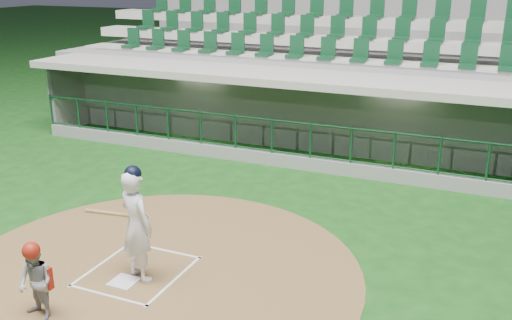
# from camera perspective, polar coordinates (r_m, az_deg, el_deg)

# --- Properties ---
(ground) EXTENTS (120.00, 120.00, 0.00)m
(ground) POSITION_cam_1_polar(r_m,az_deg,el_deg) (10.53, -10.80, -10.19)
(ground) COLOR #134212
(ground) RESTS_ON ground
(dirt_circle) EXTENTS (7.20, 7.20, 0.01)m
(dirt_circle) POSITION_cam_1_polar(r_m,az_deg,el_deg) (10.23, -10.02, -11.01)
(dirt_circle) COLOR brown
(dirt_circle) RESTS_ON ground
(home_plate) EXTENTS (0.43, 0.43, 0.02)m
(home_plate) POSITION_cam_1_polar(r_m,az_deg,el_deg) (10.03, -13.07, -11.77)
(home_plate) COLOR silver
(home_plate) RESTS_ON dirt_circle
(batter_box_chalk) EXTENTS (1.55, 1.80, 0.01)m
(batter_box_chalk) POSITION_cam_1_polar(r_m,az_deg,el_deg) (10.31, -11.75, -10.82)
(batter_box_chalk) COLOR white
(batter_box_chalk) RESTS_ON ground
(dugout_structure) EXTENTS (16.40, 3.70, 3.00)m
(dugout_structure) POSITION_cam_1_polar(r_m,az_deg,el_deg) (16.75, 4.34, 4.49)
(dugout_structure) COLOR slate
(dugout_structure) RESTS_ON ground
(seating_deck) EXTENTS (17.00, 6.72, 5.15)m
(seating_deck) POSITION_cam_1_polar(r_m,az_deg,el_deg) (19.55, 7.10, 7.81)
(seating_deck) COLOR gray
(seating_deck) RESTS_ON ground
(batter) EXTENTS (0.95, 0.99, 2.02)m
(batter) POSITION_cam_1_polar(r_m,az_deg,el_deg) (9.67, -11.89, -6.26)
(batter) COLOR white
(batter) RESTS_ON dirt_circle
(catcher) EXTENTS (0.65, 0.55, 1.25)m
(catcher) POSITION_cam_1_polar(r_m,az_deg,el_deg) (9.20, -21.17, -11.23)
(catcher) COLOR #939398
(catcher) RESTS_ON dirt_circle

